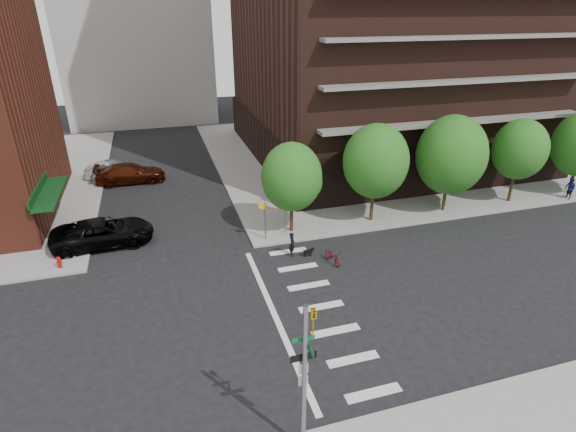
% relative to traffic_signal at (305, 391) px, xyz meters
% --- Properties ---
extents(ground, '(120.00, 120.00, 0.00)m').
position_rel_traffic_signal_xyz_m(ground, '(0.47, 7.49, -2.70)').
color(ground, black).
rests_on(ground, ground).
extents(sidewalk_ne, '(39.00, 33.00, 0.15)m').
position_rel_traffic_signal_xyz_m(sidewalk_ne, '(20.97, 30.99, -2.62)').
color(sidewalk_ne, gray).
rests_on(sidewalk_ne, ground).
extents(crosswalk, '(3.85, 13.00, 0.01)m').
position_rel_traffic_signal_xyz_m(crosswalk, '(2.68, 7.49, -2.69)').
color(crosswalk, silver).
rests_on(crosswalk, ground).
extents(tree_a, '(4.00, 4.00, 5.90)m').
position_rel_traffic_signal_xyz_m(tree_a, '(4.47, 15.99, 1.35)').
color(tree_a, '#301E11').
rests_on(tree_a, sidewalk_ne).
extents(tree_b, '(4.50, 4.50, 6.65)m').
position_rel_traffic_signal_xyz_m(tree_b, '(10.47, 15.99, 1.85)').
color(tree_b, '#301E11').
rests_on(tree_b, sidewalk_ne).
extents(tree_c, '(5.00, 5.00, 6.80)m').
position_rel_traffic_signal_xyz_m(tree_c, '(16.47, 15.99, 1.75)').
color(tree_c, '#301E11').
rests_on(tree_c, sidewalk_ne).
extents(tree_d, '(4.00, 4.00, 6.20)m').
position_rel_traffic_signal_xyz_m(tree_d, '(22.47, 15.99, 1.64)').
color(tree_d, '#301E11').
rests_on(tree_d, sidewalk_ne).
extents(traffic_signal, '(0.90, 0.75, 6.00)m').
position_rel_traffic_signal_xyz_m(traffic_signal, '(0.00, 0.00, 0.00)').
color(traffic_signal, slate).
rests_on(traffic_signal, sidewalk_s).
extents(pedestrian_signal, '(2.18, 0.67, 2.60)m').
position_rel_traffic_signal_xyz_m(pedestrian_signal, '(2.79, 15.42, -0.84)').
color(pedestrian_signal, slate).
rests_on(pedestrian_signal, sidewalk_ne).
extents(fire_hydrant, '(0.24, 0.24, 0.73)m').
position_rel_traffic_signal_xyz_m(fire_hydrant, '(-10.03, 15.29, -2.15)').
color(fire_hydrant, '#A50C0C').
rests_on(fire_hydrant, sidewalk_nw).
extents(parked_car_black, '(3.28, 6.45, 1.74)m').
position_rel_traffic_signal_xyz_m(parked_car_black, '(-7.73, 17.82, -1.83)').
color(parked_car_black, black).
rests_on(parked_car_black, ground).
extents(parked_car_maroon, '(2.46, 5.88, 1.70)m').
position_rel_traffic_signal_xyz_m(parked_car_maroon, '(-6.22, 29.24, -1.85)').
color(parked_car_maroon, '#3F1407').
rests_on(parked_car_maroon, ground).
extents(parked_car_silver, '(2.10, 4.82, 1.54)m').
position_rel_traffic_signal_xyz_m(parked_car_silver, '(-7.73, 30.78, -1.93)').
color(parked_car_silver, '#A0A3A7').
rests_on(parked_car_silver, ground).
extents(scooter, '(0.90, 1.74, 0.87)m').
position_rel_traffic_signal_xyz_m(scooter, '(5.67, 11.42, -2.26)').
color(scooter, maroon).
rests_on(scooter, ground).
extents(dog_walker, '(0.65, 0.52, 1.57)m').
position_rel_traffic_signal_xyz_m(dog_walker, '(3.59, 12.99, -1.92)').
color(dog_walker, black).
rests_on(dog_walker, ground).
extents(dog, '(0.63, 0.18, 0.54)m').
position_rel_traffic_signal_xyz_m(dog, '(4.54, 12.58, -2.36)').
color(dog, black).
rests_on(dog, ground).
extents(pedestrian_far, '(0.96, 0.82, 1.74)m').
position_rel_traffic_signal_xyz_m(pedestrian_far, '(27.28, 14.99, -1.68)').
color(pedestrian_far, navy).
rests_on(pedestrian_far, sidewalk_ne).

